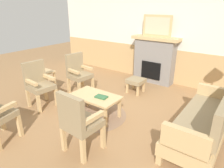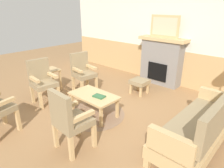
{
  "view_description": "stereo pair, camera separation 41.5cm",
  "coord_description": "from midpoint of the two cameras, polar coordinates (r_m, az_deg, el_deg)",
  "views": [
    {
      "loc": [
        2.3,
        -2.76,
        2.08
      ],
      "look_at": [
        0.0,
        0.35,
        0.55
      ],
      "focal_mm": 32.23,
      "sensor_mm": 36.0,
      "label": 1
    },
    {
      "loc": [
        2.62,
        -2.5,
        2.08
      ],
      "look_at": [
        0.0,
        0.35,
        0.55
      ],
      "focal_mm": 32.23,
      "sensor_mm": 36.0,
      "label": 2
    }
  ],
  "objects": [
    {
      "name": "framed_picture",
      "position": [
        5.58,
        10.52,
        15.89
      ],
      "size": [
        0.8,
        0.04,
        0.56
      ],
      "color": "tan",
      "rests_on": "fireplace"
    },
    {
      "name": "wall_back",
      "position": [
        5.83,
        11.48,
        13.59
      ],
      "size": [
        7.2,
        0.14,
        2.7
      ],
      "color": "silver",
      "rests_on": "ground_plane"
    },
    {
      "name": "fireplace",
      "position": [
        5.73,
        9.91,
        6.85
      ],
      "size": [
        1.3,
        0.44,
        1.28
      ],
      "color": "gray",
      "rests_on": "ground_plane"
    },
    {
      "name": "footstool",
      "position": [
        5.03,
        4.44,
        0.6
      ],
      "size": [
        0.4,
        0.4,
        0.36
      ],
      "color": "tan",
      "rests_on": "ground_plane"
    },
    {
      "name": "couch",
      "position": [
        3.4,
        21.67,
        -9.84
      ],
      "size": [
        0.7,
        1.8,
        0.98
      ],
      "color": "tan",
      "rests_on": "ground_plane"
    },
    {
      "name": "armchair_near_fireplace",
      "position": [
        4.63,
        -22.57,
        0.4
      ],
      "size": [
        0.52,
        0.52,
        0.98
      ],
      "color": "tan",
      "rests_on": "ground_plane"
    },
    {
      "name": "book_on_table",
      "position": [
        3.82,
        -6.18,
        -3.72
      ],
      "size": [
        0.24,
        0.18,
        0.03
      ],
      "primitive_type": "cube",
      "rotation": [
        0.0,
        0.0,
        0.12
      ],
      "color": "#33663D",
      "rests_on": "coffee_table"
    },
    {
      "name": "coffee_table",
      "position": [
        3.96,
        -7.75,
        -4.0
      ],
      "size": [
        0.96,
        0.56,
        0.44
      ],
      "color": "tan",
      "rests_on": "ground_plane"
    },
    {
      "name": "round_rug",
      "position": [
        4.13,
        -7.48,
        -8.79
      ],
      "size": [
        1.23,
        1.23,
        0.01
      ],
      "primitive_type": "cylinder",
      "color": "#896B51",
      "rests_on": "ground_plane"
    },
    {
      "name": "armchair_front_center",
      "position": [
        2.99,
        -13.48,
        -10.16
      ],
      "size": [
        0.5,
        0.5,
        0.98
      ],
      "color": "tan",
      "rests_on": "ground_plane"
    },
    {
      "name": "ground_plane",
      "position": [
        4.16,
        -5.8,
        -8.56
      ],
      "size": [
        14.0,
        14.0,
        0.0
      ],
      "primitive_type": "plane",
      "color": "#997047"
    },
    {
      "name": "side_table",
      "position": [
        5.32,
        -20.93,
        2.11
      ],
      "size": [
        0.44,
        0.44,
        0.55
      ],
      "color": "tan",
      "rests_on": "ground_plane"
    },
    {
      "name": "armchair_by_window_left",
      "position": [
        5.06,
        -11.91,
        3.37
      ],
      "size": [
        0.54,
        0.54,
        0.98
      ],
      "color": "tan",
      "rests_on": "ground_plane"
    }
  ]
}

